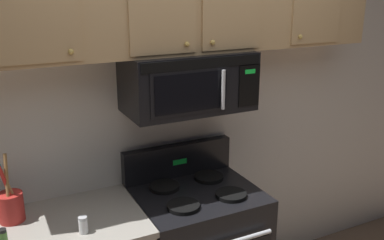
% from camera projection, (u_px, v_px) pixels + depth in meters
% --- Properties ---
extents(back_wall, '(5.20, 0.10, 2.70)m').
position_uv_depth(back_wall, '(172.00, 108.00, 2.86)').
color(back_wall, silver).
rests_on(back_wall, ground_plane).
extents(over_range_microwave, '(0.76, 0.43, 0.35)m').
position_uv_depth(over_range_microwave, '(188.00, 82.00, 2.58)').
color(over_range_microwave, black).
extents(upper_cabinets, '(2.50, 0.36, 0.55)m').
position_uv_depth(upper_cabinets, '(186.00, 4.00, 2.47)').
color(upper_cabinets, tan).
extents(utensil_crock_red, '(0.14, 0.14, 0.38)m').
position_uv_depth(utensil_crock_red, '(11.00, 204.00, 2.33)').
color(utensil_crock_red, red).
rests_on(utensil_crock_red, counter_segment).
extents(salt_shaker, '(0.05, 0.05, 0.09)m').
position_uv_depth(salt_shaker, '(83.00, 225.00, 2.23)').
color(salt_shaker, white).
rests_on(salt_shaker, counter_segment).
extents(spice_jar, '(0.04, 0.04, 0.09)m').
position_uv_depth(spice_jar, '(3.00, 238.00, 2.11)').
color(spice_jar, '#4C7F33').
rests_on(spice_jar, counter_segment).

